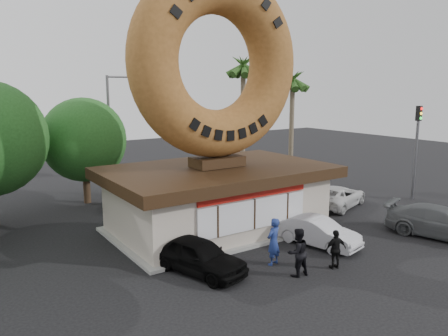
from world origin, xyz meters
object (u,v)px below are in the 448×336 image
object	(u,v)px
donut_shop	(217,196)
street_lamp	(112,129)
car_black	(199,256)
car_grey	(441,222)
giant_donut	(217,63)
traffic_signal	(417,140)
car_white	(338,196)
person_right	(336,249)
car_silver	(318,232)
person_center	(297,252)
person_left	(273,242)

from	to	relation	value
donut_shop	street_lamp	size ratio (longest dim) A/B	1.40
donut_shop	car_black	xyz separation A→B (m)	(-3.56, -4.09, -1.06)
car_grey	giant_donut	bearing A→B (deg)	121.80
traffic_signal	car_black	world-z (taller)	traffic_signal
street_lamp	car_grey	size ratio (longest dim) A/B	1.55
donut_shop	traffic_signal	size ratio (longest dim) A/B	1.84
car_black	car_white	bearing A→B (deg)	-1.08
person_right	car_silver	size ratio (longest dim) A/B	0.41
car_black	car_silver	size ratio (longest dim) A/B	1.04
giant_donut	traffic_signal	distance (m)	14.85
donut_shop	person_center	xyz separation A→B (m)	(-0.54, -6.48, -0.81)
street_lamp	car_black	size ratio (longest dim) A/B	1.94
street_lamp	car_silver	xyz separation A→B (m)	(4.41, -14.60, -3.83)
person_right	car_white	world-z (taller)	person_right
giant_donut	car_grey	xyz separation A→B (m)	(8.39, -7.15, -7.64)
street_lamp	person_center	xyz separation A→B (m)	(1.32, -16.50, -3.52)
person_center	car_silver	distance (m)	3.64
car_white	traffic_signal	bearing A→B (deg)	-123.77
donut_shop	car_silver	size ratio (longest dim) A/B	2.83
car_black	car_grey	bearing A→B (deg)	-31.88
donut_shop	traffic_signal	distance (m)	14.30
person_center	car_grey	xyz separation A→B (m)	(8.93, -0.66, -0.21)
person_left	car_silver	bearing A→B (deg)	174.61
person_center	car_black	bearing A→B (deg)	-33.80
person_center	person_right	size ratio (longest dim) A/B	1.18
person_center	person_right	bearing A→B (deg)	173.05
car_silver	car_white	world-z (taller)	car_silver
person_center	car_white	size ratio (longest dim) A/B	0.42
giant_donut	street_lamp	bearing A→B (deg)	100.51
person_right	car_silver	distance (m)	2.62
street_lamp	person_right	distance (m)	17.52
donut_shop	car_grey	xyz separation A→B (m)	(8.39, -7.13, -1.02)
donut_shop	person_center	size ratio (longest dim) A/B	5.84
car_black	traffic_signal	bearing A→B (deg)	-10.78
street_lamp	car_grey	distance (m)	20.33
giant_donut	person_right	distance (m)	10.29
car_grey	car_black	bearing A→B (deg)	147.93
traffic_signal	person_right	xyz separation A→B (m)	(-12.77, -4.85, -3.06)
car_black	car_white	distance (m)	12.60
donut_shop	car_black	distance (m)	5.52
car_grey	traffic_signal	bearing A→B (deg)	24.75
traffic_signal	car_grey	xyz separation A→B (m)	(-5.61, -5.14, -3.12)
person_left	person_right	xyz separation A→B (m)	(1.82, -1.71, -0.18)
donut_shop	car_silver	bearing A→B (deg)	-60.89
donut_shop	giant_donut	size ratio (longest dim) A/B	1.22
street_lamp	car_white	size ratio (longest dim) A/B	1.74
car_white	street_lamp	bearing A→B (deg)	26.00
giant_donut	person_center	xyz separation A→B (m)	(-0.54, -6.50, -7.43)
giant_donut	person_right	world-z (taller)	giant_donut
person_right	car_black	distance (m)	5.52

